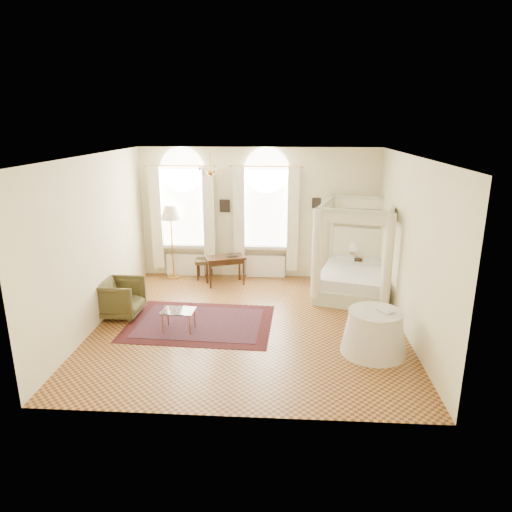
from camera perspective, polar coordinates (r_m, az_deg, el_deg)
The scene contains 18 objects.
ground at distance 9.23m, azimuth -0.84°, elevation -8.47°, with size 6.00×6.00×0.00m, color #A87330.
room_walls at distance 8.59m, azimuth -0.89°, elevation 3.60°, with size 6.00×6.00×6.00m.
window_left at distance 11.76m, azimuth -9.04°, elevation 4.45°, with size 1.62×0.27×3.29m.
window_right at distance 11.49m, azimuth 1.26°, elevation 4.37°, with size 1.62×0.27×3.29m.
chandelier at distance 9.73m, azimuth -5.72°, elevation 10.56°, with size 0.51×0.45×0.50m.
wall_pictures at distance 11.51m, azimuth 0.73°, elevation 6.44°, with size 2.54×0.03×0.39m.
canopy_bed at distance 10.79m, azimuth 12.27°, elevation -2.29°, with size 2.10×2.36×2.18m.
nightstand at distance 11.74m, azimuth 11.96°, elevation -1.65°, with size 0.44×0.40×0.63m, color #321B0D.
nightstand_lamp at distance 11.59m, azimuth 12.01°, elevation 1.06°, with size 0.26×0.26×0.38m.
writing_desk at distance 11.22m, azimuth -3.89°, elevation -0.59°, with size 1.07×0.81×0.71m.
laptop at distance 11.23m, azimuth -3.01°, elevation 0.05°, with size 0.32×0.21×0.03m, color black.
stool at distance 11.75m, azimuth -6.45°, elevation -0.82°, with size 0.48×0.48×0.51m.
armchair at distance 9.86m, azimuth -16.64°, elevation -5.05°, with size 0.84×0.86×0.79m, color #40391B.
coffee_table at distance 8.93m, azimuth -9.68°, elevation -6.94°, with size 0.64×0.47×0.42m.
floor_lamp at distance 11.64m, azimuth -10.61°, elevation 4.90°, with size 0.49×0.49×1.90m.
oriental_rug at distance 9.33m, azimuth -7.02°, elevation -8.29°, with size 2.95×2.18×0.01m.
side_table at distance 8.28m, azimuth 14.54°, elevation -9.21°, with size 1.13×1.13×0.77m.
book at distance 8.08m, azimuth 15.41°, elevation -6.78°, with size 0.20×0.27×0.03m, color black.
Camera 1 is at (0.68, -8.35, 3.89)m, focal length 32.00 mm.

